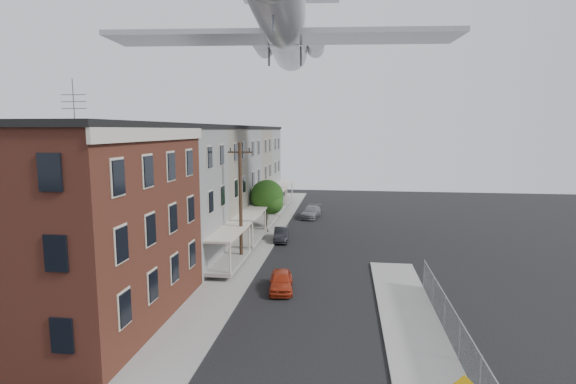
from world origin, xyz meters
name	(u,v)px	position (x,y,z in m)	size (l,w,h in m)	color
sidewalk_left	(258,243)	(-5.50, 24.00, 0.06)	(3.00, 62.00, 0.12)	gray
sidewalk_right	(419,348)	(5.50, 6.00, 0.06)	(3.00, 26.00, 0.12)	gray
curb_left	(274,243)	(-4.05, 24.00, 0.07)	(0.15, 62.00, 0.14)	gray
curb_right	(387,346)	(4.05, 6.00, 0.07)	(0.15, 26.00, 0.14)	gray
corner_building	(68,223)	(-12.00, 7.00, 5.16)	(10.31, 12.30, 12.15)	black
row_house_a	(149,197)	(-11.96, 16.50, 5.13)	(11.98, 7.00, 10.30)	slate
row_house_b	(184,185)	(-11.96, 23.50, 5.13)	(11.98, 7.00, 10.30)	gray
row_house_c	(208,177)	(-11.96, 30.50, 5.13)	(11.98, 7.00, 10.30)	slate
row_house_d	(226,171)	(-11.96, 37.50, 5.13)	(11.98, 7.00, 10.30)	gray
row_house_e	(240,166)	(-11.96, 44.50, 5.13)	(11.98, 7.00, 10.30)	slate
chainlink_fence	(460,341)	(7.00, 5.00, 1.00)	(0.06, 18.06, 1.90)	gray
utility_pole	(241,202)	(-5.60, 18.00, 4.67)	(1.80, 0.26, 9.00)	black
street_tree	(268,198)	(-5.27, 27.92, 3.45)	(3.22, 3.20, 5.20)	black
car_near	(281,281)	(-1.82, 12.65, 0.60)	(1.43, 3.54, 1.21)	#AE3116
car_mid	(281,235)	(-3.60, 25.06, 0.59)	(1.25, 3.60, 1.18)	black
car_far	(311,212)	(-1.80, 36.24, 0.65)	(1.83, 4.50, 1.31)	slate
airplane	(285,28)	(-3.15, 24.14, 18.19)	(27.13, 30.97, 8.95)	silver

